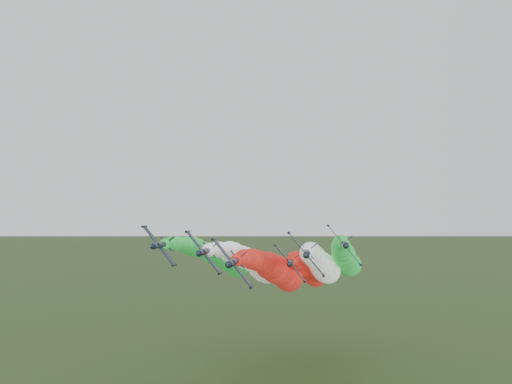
{
  "coord_description": "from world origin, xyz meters",
  "views": [
    {
      "loc": [
        10.6,
        -91.7,
        44.95
      ],
      "look_at": [
        -0.26,
        4.7,
        49.18
      ],
      "focal_mm": 35.0,
      "sensor_mm": 36.0,
      "label": 1
    }
  ],
  "objects_px": {
    "jet_trail": "(309,269)",
    "jet_lead": "(277,271)",
    "jet_outer_left": "(221,258)",
    "jet_inner_right": "(321,264)",
    "jet_outer_right": "(346,257)",
    "jet_inner_left": "(255,263)"
  },
  "relations": [
    {
      "from": "jet_inner_left",
      "to": "jet_trail",
      "type": "relative_size",
      "value": 1.0
    },
    {
      "from": "jet_lead",
      "to": "jet_outer_left",
      "type": "bearing_deg",
      "value": 137.88
    },
    {
      "from": "jet_inner_left",
      "to": "jet_trail",
      "type": "xyz_separation_m",
      "value": [
        15.4,
        15.54,
        -3.24
      ]
    },
    {
      "from": "jet_outer_left",
      "to": "jet_outer_right",
      "type": "xyz_separation_m",
      "value": [
        36.96,
        1.15,
        0.54
      ]
    },
    {
      "from": "jet_outer_right",
      "to": "jet_inner_right",
      "type": "bearing_deg",
      "value": -136.62
    },
    {
      "from": "jet_inner_right",
      "to": "jet_trail",
      "type": "xyz_separation_m",
      "value": [
        -3.64,
        16.75,
        -3.34
      ]
    },
    {
      "from": "jet_inner_right",
      "to": "jet_inner_left",
      "type": "bearing_deg",
      "value": 176.35
    },
    {
      "from": "jet_inner_right",
      "to": "jet_outer_right",
      "type": "distance_m",
      "value": 10.0
    },
    {
      "from": "jet_trail",
      "to": "jet_lead",
      "type": "bearing_deg",
      "value": -106.75
    },
    {
      "from": "jet_inner_left",
      "to": "jet_outer_left",
      "type": "relative_size",
      "value": 1.0
    },
    {
      "from": "jet_lead",
      "to": "jet_outer_right",
      "type": "xyz_separation_m",
      "value": [
        19.04,
        17.36,
        2.3
      ]
    },
    {
      "from": "jet_inner_left",
      "to": "jet_outer_left",
      "type": "xyz_separation_m",
      "value": [
        -10.75,
        4.41,
        1.13
      ]
    },
    {
      "from": "jet_lead",
      "to": "jet_trail",
      "type": "height_order",
      "value": "jet_lead"
    },
    {
      "from": "jet_inner_right",
      "to": "jet_lead",
      "type": "bearing_deg",
      "value": -138.28
    },
    {
      "from": "jet_outer_left",
      "to": "jet_trail",
      "type": "distance_m",
      "value": 28.75
    },
    {
      "from": "jet_trail",
      "to": "jet_outer_right",
      "type": "bearing_deg",
      "value": -42.69
    },
    {
      "from": "jet_outer_left",
      "to": "jet_trail",
      "type": "xyz_separation_m",
      "value": [
        26.14,
        11.13,
        -4.37
      ]
    },
    {
      "from": "jet_inner_right",
      "to": "jet_outer_right",
      "type": "height_order",
      "value": "jet_outer_right"
    },
    {
      "from": "jet_lead",
      "to": "jet_inner_left",
      "type": "relative_size",
      "value": 1.0
    },
    {
      "from": "jet_outer_left",
      "to": "jet_trail",
      "type": "height_order",
      "value": "jet_outer_left"
    },
    {
      "from": "jet_outer_left",
      "to": "jet_inner_right",
      "type": "bearing_deg",
      "value": -10.7
    },
    {
      "from": "jet_outer_right",
      "to": "jet_trail",
      "type": "bearing_deg",
      "value": 137.31
    }
  ]
}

